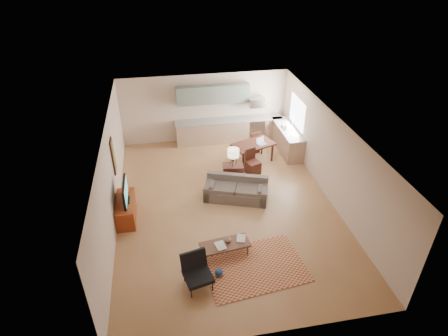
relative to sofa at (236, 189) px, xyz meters
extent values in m
plane|color=#9B6A42|center=(-0.38, -0.26, -0.35)|extent=(9.00, 9.00, 0.00)
plane|color=white|center=(-0.38, -0.26, 2.35)|extent=(9.00, 9.00, 0.00)
plane|color=beige|center=(-0.38, 4.24, 1.00)|extent=(6.50, 0.00, 6.50)
plane|color=beige|center=(-0.38, -4.76, 1.00)|extent=(6.50, 0.00, 6.50)
plane|color=beige|center=(-3.63, -0.26, 1.00)|extent=(0.00, 9.00, 9.00)
plane|color=beige|center=(2.87, -0.26, 1.00)|extent=(0.00, 9.00, 9.00)
cube|color=#A5A8AD|center=(1.62, 3.92, 0.10)|extent=(0.62, 0.62, 0.90)
cube|color=#A5A8AD|center=(1.62, 3.94, 1.20)|extent=(0.62, 0.40, 0.35)
cube|color=slate|center=(-0.08, 4.07, 1.60)|extent=(2.80, 0.34, 0.70)
cube|color=white|center=(2.85, 2.74, 1.20)|extent=(0.02, 1.40, 1.05)
cube|color=#963521|center=(-0.13, -2.92, -0.34)|extent=(2.65, 1.98, 0.02)
imported|color=maroon|center=(-1.04, -2.45, 0.04)|extent=(0.36, 0.41, 0.03)
imported|color=navy|center=(-0.45, -2.21, 0.04)|extent=(0.39, 0.43, 0.02)
imported|color=black|center=(-0.70, -2.30, 0.11)|extent=(0.17, 0.17, 0.17)
imported|color=#FEE4BF|center=(2.45, 3.00, 0.66)|extent=(0.09, 0.09, 0.19)
camera|label=1|loc=(-2.08, -9.32, 6.75)|focal=30.00mm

